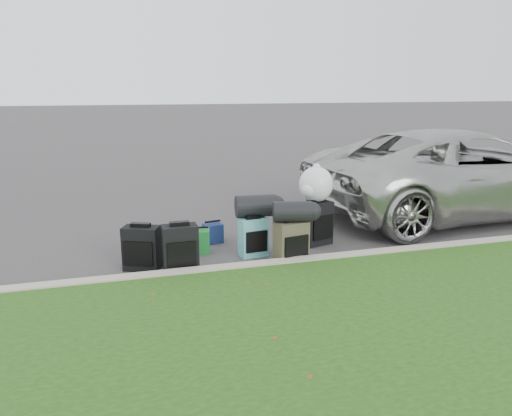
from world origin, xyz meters
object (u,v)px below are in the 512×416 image
object	(u,v)px
suv	(461,172)
suitcase_large_black_right	(317,223)
suitcase_small_black	(142,248)
suitcase_large_black_left	(180,249)
tote_navy	(213,233)
suitcase_olive	(291,243)
suitcase_teal	(253,237)
tote_green	(199,241)

from	to	relation	value
suv	suitcase_large_black_right	xyz separation A→B (m)	(-3.20, -0.93, -0.46)
suitcase_small_black	suitcase_large_black_left	size ratio (longest dim) A/B	0.91
tote_navy	suitcase_large_black_right	bearing A→B (deg)	-28.93
tote_navy	suitcase_large_black_left	bearing A→B (deg)	-129.12
suitcase_large_black_left	tote_navy	world-z (taller)	suitcase_large_black_left
suitcase_olive	suv	bearing A→B (deg)	12.70
suitcase_teal	tote_navy	bearing A→B (deg)	111.45
suitcase_olive	suitcase_large_black_right	xyz separation A→B (m)	(0.66, 0.68, 0.03)
suitcase_teal	tote_green	bearing A→B (deg)	146.11
suitcase_olive	tote_navy	world-z (taller)	suitcase_olive
suitcase_olive	tote_navy	bearing A→B (deg)	114.27
suitcase_olive	suitcase_teal	xyz separation A→B (m)	(-0.40, 0.44, -0.02)
suitcase_large_black_right	suitcase_large_black_left	bearing A→B (deg)	-179.37
suitcase_small_black	suitcase_large_black_right	world-z (taller)	suitcase_large_black_right
suitcase_olive	suitcase_large_black_right	distance (m)	0.95
suitcase_large_black_left	tote_navy	bearing A→B (deg)	60.49
tote_navy	suitcase_teal	bearing A→B (deg)	-70.91
suitcase_large_black_right	tote_navy	bearing A→B (deg)	144.90
suv	suitcase_large_black_left	size ratio (longest dim) A/B	8.99
suv	suitcase_large_black_right	bearing A→B (deg)	102.98
suitcase_small_black	suitcase_large_black_left	distance (m)	0.53
suv	suitcase_large_black_right	world-z (taller)	suv
suitcase_large_black_left	suitcase_large_black_right	bearing A→B (deg)	16.42
suv	tote_green	bearing A→B (deg)	96.28
suitcase_teal	suv	bearing A→B (deg)	8.01
suitcase_small_black	tote_navy	xyz separation A→B (m)	(1.10, 0.86, -0.14)
tote_green	suitcase_olive	bearing A→B (deg)	-24.01
suv	tote_green	size ratio (longest dim) A/B	17.06
suv	tote_green	world-z (taller)	suv
tote_navy	suitcase_olive	bearing A→B (deg)	-65.53
suitcase_olive	suitcase_teal	bearing A→B (deg)	122.14
suitcase_large_black_left	suitcase_olive	xyz separation A→B (m)	(1.45, -0.06, -0.02)
suitcase_small_black	suitcase_large_black_left	xyz separation A→B (m)	(0.45, -0.28, 0.03)
suv	suitcase_teal	bearing A→B (deg)	102.22
suitcase_large_black_right	tote_navy	size ratio (longest dim) A/B	2.23
suv	tote_navy	xyz separation A→B (m)	(-4.67, -0.42, -0.63)
suitcase_large_black_right	suitcase_olive	bearing A→B (deg)	-149.89
tote_green	suitcase_teal	bearing A→B (deg)	-14.79
suitcase_olive	tote_green	size ratio (longest dim) A/B	1.75
suitcase_olive	tote_navy	xyz separation A→B (m)	(-0.81, 1.19, -0.14)
suv	tote_green	xyz separation A→B (m)	(-4.95, -0.82, -0.61)
suitcase_large_black_left	suitcase_olive	world-z (taller)	suitcase_large_black_left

